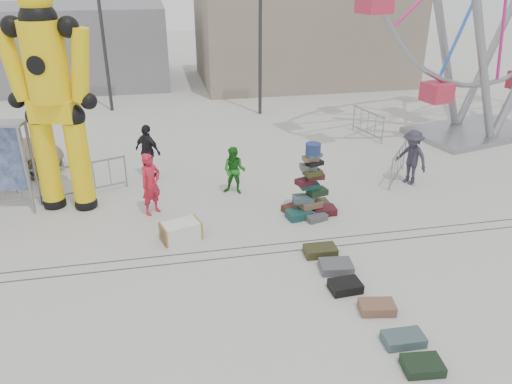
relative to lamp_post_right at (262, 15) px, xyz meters
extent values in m
plane|color=#9E9E99|center=(-3.09, -13.00, -4.48)|extent=(90.00, 90.00, 0.00)
cube|color=#47443F|center=(-3.09, -12.40, -4.48)|extent=(40.00, 0.04, 0.01)
cube|color=#47443F|center=(-3.09, -12.00, -4.48)|extent=(40.00, 0.04, 0.01)
cube|color=gray|center=(3.91, 7.00, -1.98)|extent=(12.00, 8.00, 5.00)
cube|color=gray|center=(-9.09, 9.00, -2.28)|extent=(10.00, 8.00, 4.40)
cylinder|color=#2D2D30|center=(-0.09, 0.00, -0.48)|extent=(0.16, 0.16, 8.00)
cylinder|color=#2D2D30|center=(-7.09, 2.00, -0.48)|extent=(0.16, 0.16, 8.00)
cube|color=#164340|center=(-1.20, -10.71, -4.37)|extent=(0.78, 0.60, 0.23)
cube|color=#43111A|center=(-0.42, -10.60, -4.38)|extent=(0.66, 0.46, 0.21)
cube|color=#3E1E14|center=(-1.26, -10.27, -4.39)|extent=(0.72, 0.60, 0.19)
cube|color=#35351A|center=(-0.48, -10.17, -4.38)|extent=(0.66, 0.48, 0.21)
cube|color=#4E5255|center=(-0.78, -10.91, -4.39)|extent=(0.69, 0.56, 0.18)
cube|color=black|center=(-0.89, -10.05, -4.39)|extent=(0.59, 0.41, 0.19)
cube|color=brown|center=(-0.83, -10.52, -4.16)|extent=(0.69, 0.54, 0.19)
cube|color=#3E5559|center=(-1.05, -10.53, -3.97)|extent=(0.58, 0.42, 0.18)
cube|color=black|center=(-0.64, -10.52, -3.80)|extent=(0.62, 0.49, 0.18)
cube|color=#164340|center=(-0.85, -10.39, -3.63)|extent=(0.55, 0.39, 0.16)
cube|color=#43111A|center=(-1.00, -10.46, -3.48)|extent=(0.60, 0.51, 0.16)
cube|color=#3E1E14|center=(-0.70, -10.46, -3.32)|extent=(0.49, 0.34, 0.16)
cube|color=#35351A|center=(-0.82, -10.57, -3.17)|extent=(0.55, 0.44, 0.14)
cube|color=#4E5255|center=(-0.93, -10.47, -3.03)|extent=(0.48, 0.35, 0.14)
cube|color=black|center=(-0.76, -10.51, -2.90)|extent=(0.50, 0.40, 0.12)
cube|color=brown|center=(-0.88, -10.49, -2.77)|extent=(0.43, 0.30, 0.12)
cube|color=#3E5559|center=(-0.80, -10.55, -2.66)|extent=(0.46, 0.37, 0.11)
cylinder|color=navy|center=(-0.83, -10.52, -2.47)|extent=(0.42, 0.42, 0.28)
sphere|color=black|center=(-8.15, -8.53, -4.35)|extent=(0.66, 0.66, 0.66)
cylinder|color=yellow|center=(-8.15, -8.53, -3.09)|extent=(0.61, 0.61, 2.79)
sphere|color=black|center=(-8.15, -8.53, -1.69)|extent=(0.70, 0.70, 0.70)
sphere|color=black|center=(-7.23, -8.78, -4.35)|extent=(0.66, 0.66, 0.66)
cylinder|color=yellow|center=(-7.23, -8.78, -3.09)|extent=(0.61, 0.61, 2.79)
sphere|color=black|center=(-7.23, -8.78, -1.69)|extent=(0.70, 0.70, 0.70)
cube|color=yellow|center=(-7.69, -8.65, -1.52)|extent=(1.36, 0.99, 0.61)
cylinder|color=yellow|center=(-7.69, -8.65, -0.21)|extent=(1.13, 1.13, 2.09)
sphere|color=black|center=(-7.69, -8.65, 0.84)|extent=(0.96, 0.96, 0.96)
sphere|color=black|center=(-8.41, -8.46, 0.66)|extent=(0.56, 0.56, 0.56)
cylinder|color=yellow|center=(-8.57, -8.42, -0.30)|extent=(0.81, 0.62, 1.96)
sphere|color=black|center=(-8.66, -8.39, -1.26)|extent=(0.45, 0.45, 0.45)
sphere|color=black|center=(-6.97, -8.85, 0.66)|extent=(0.56, 0.56, 0.56)
cylinder|color=yellow|center=(-6.81, -8.89, -0.30)|extent=(0.81, 0.62, 1.96)
sphere|color=black|center=(-6.72, -8.92, -1.26)|extent=(0.45, 0.45, 0.45)
cube|color=gray|center=(8.10, -4.86, -4.38)|extent=(5.83, 4.30, 0.21)
cylinder|color=gray|center=(6.70, -6.17, -0.30)|extent=(3.61, 1.18, 8.48)
cylinder|color=gray|center=(6.25, -4.35, -0.30)|extent=(3.61, 1.18, 8.48)
cylinder|color=gray|center=(9.50, -3.54, -0.30)|extent=(3.61, 1.18, 8.48)
cube|color=#B5263D|center=(8.10, -4.86, -2.91)|extent=(1.14, 1.14, 0.73)
cylinder|color=gray|center=(-8.62, -8.62, -3.17)|extent=(0.09, 0.09, 2.63)
cube|color=silver|center=(-4.58, -11.22, -4.25)|extent=(1.13, 0.84, 0.47)
cube|color=#35351A|center=(-1.23, -12.71, -4.37)|extent=(0.81, 0.51, 0.23)
cube|color=#4E5255|center=(-1.08, -13.44, -4.38)|extent=(0.82, 0.66, 0.21)
cube|color=black|center=(-1.15, -14.24, -4.37)|extent=(0.72, 0.53, 0.22)
cube|color=brown|center=(-0.77, -15.07, -4.38)|extent=(0.80, 0.58, 0.21)
cube|color=#3E5559|center=(-0.67, -16.06, -4.38)|extent=(0.80, 0.48, 0.20)
cube|color=black|center=(-0.65, -16.77, -4.39)|extent=(0.75, 0.58, 0.19)
imported|color=red|center=(-5.28, -9.55, -3.57)|extent=(0.79, 0.77, 1.83)
imported|color=#1B6A1A|center=(-2.73, -8.66, -3.72)|extent=(0.91, 0.84, 1.52)
imported|color=black|center=(-5.34, -6.78, -3.57)|extent=(1.07, 1.07, 1.82)
imported|color=#292734|center=(3.01, -9.04, -3.58)|extent=(1.10, 1.35, 1.81)
camera|label=1|loc=(-4.92, -22.81, 2.20)|focal=35.00mm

